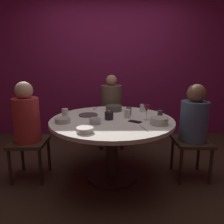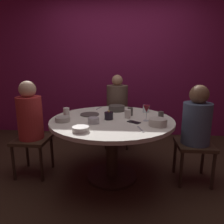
% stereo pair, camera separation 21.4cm
% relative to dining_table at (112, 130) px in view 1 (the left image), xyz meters
% --- Properties ---
extents(ground_plane, '(8.00, 8.00, 0.00)m').
position_rel_dining_table_xyz_m(ground_plane, '(0.00, 0.00, -0.59)').
color(ground_plane, '#382619').
extents(back_wall, '(6.00, 0.10, 2.60)m').
position_rel_dining_table_xyz_m(back_wall, '(0.00, 1.68, 0.71)').
color(back_wall, maroon).
rests_on(back_wall, ground).
extents(dining_table, '(1.41, 1.41, 0.74)m').
position_rel_dining_table_xyz_m(dining_table, '(0.00, 0.00, 0.00)').
color(dining_table, silver).
rests_on(dining_table, ground).
extents(seated_diner_left, '(0.40, 0.40, 1.16)m').
position_rel_dining_table_xyz_m(seated_diner_left, '(-0.98, 0.00, 0.12)').
color(seated_diner_left, '#3F2D1E').
rests_on(seated_diner_left, ground).
extents(seated_diner_back, '(0.40, 0.40, 1.18)m').
position_rel_dining_table_xyz_m(seated_diner_back, '(0.00, 0.99, 0.13)').
color(seated_diner_back, '#3F2D1E').
rests_on(seated_diner_back, ground).
extents(seated_diner_right, '(0.40, 0.40, 1.13)m').
position_rel_dining_table_xyz_m(seated_diner_right, '(0.95, 0.00, 0.11)').
color(seated_diner_right, '#3F2D1E').
rests_on(seated_diner_right, ground).
extents(candle_holder, '(0.10, 0.10, 0.11)m').
position_rel_dining_table_xyz_m(candle_holder, '(-0.03, -0.03, 0.18)').
color(candle_holder, black).
rests_on(candle_holder, dining_table).
extents(wine_glass, '(0.08, 0.08, 0.18)m').
position_rel_dining_table_xyz_m(wine_glass, '(0.38, -0.05, 0.27)').
color(wine_glass, silver).
rests_on(wine_glass, dining_table).
extents(dinner_plate, '(0.23, 0.23, 0.01)m').
position_rel_dining_table_xyz_m(dinner_plate, '(-0.29, 0.16, 0.15)').
color(dinner_plate, '#4C4742').
rests_on(dinner_plate, dining_table).
extents(cell_phone, '(0.15, 0.14, 0.01)m').
position_rel_dining_table_xyz_m(cell_phone, '(0.25, -0.13, 0.14)').
color(cell_phone, black).
rests_on(cell_phone, dining_table).
extents(bowl_serving_large, '(0.12, 0.12, 0.06)m').
position_rel_dining_table_xyz_m(bowl_serving_large, '(-0.18, -0.19, 0.17)').
color(bowl_serving_large, '#B7B7BC').
rests_on(bowl_serving_large, dining_table).
extents(bowl_salad_center, '(0.21, 0.21, 0.07)m').
position_rel_dining_table_xyz_m(bowl_salad_center, '(0.03, 0.41, 0.18)').
color(bowl_salad_center, '#4C4742').
rests_on(bowl_salad_center, dining_table).
extents(bowl_small_white, '(0.16, 0.16, 0.05)m').
position_rel_dining_table_xyz_m(bowl_small_white, '(-0.53, -0.16, 0.17)').
color(bowl_small_white, '#B2ADA3').
rests_on(bowl_small_white, dining_table).
extents(bowl_sauce_side, '(0.16, 0.16, 0.05)m').
position_rel_dining_table_xyz_m(bowl_sauce_side, '(-0.26, -0.47, 0.16)').
color(bowl_sauce_side, silver).
rests_on(bowl_sauce_side, dining_table).
extents(bowl_rice_portion, '(0.19, 0.19, 0.07)m').
position_rel_dining_table_xyz_m(bowl_rice_portion, '(0.49, -0.22, 0.18)').
color(bowl_rice_portion, beige).
rests_on(bowl_rice_portion, dining_table).
extents(cup_near_candle, '(0.07, 0.07, 0.10)m').
position_rel_dining_table_xyz_m(cup_near_candle, '(0.18, 0.05, 0.19)').
color(cup_near_candle, silver).
rests_on(cup_near_candle, dining_table).
extents(cup_by_left_diner, '(0.08, 0.08, 0.09)m').
position_rel_dining_table_xyz_m(cup_by_left_diner, '(0.41, 0.36, 0.19)').
color(cup_by_left_diner, silver).
rests_on(cup_by_left_diner, dining_table).
extents(cup_by_right_diner, '(0.07, 0.07, 0.11)m').
position_rel_dining_table_xyz_m(cup_by_right_diner, '(-0.54, 0.03, 0.20)').
color(cup_by_right_diner, silver).
rests_on(cup_by_right_diner, dining_table).
extents(cup_center_front, '(0.06, 0.06, 0.09)m').
position_rel_dining_table_xyz_m(cup_center_front, '(0.55, 0.01, 0.19)').
color(cup_center_front, '#4C4742').
rests_on(cup_center_front, dining_table).
extents(cup_far_edge, '(0.06, 0.06, 0.10)m').
position_rel_dining_table_xyz_m(cup_far_edge, '(0.21, 0.18, 0.19)').
color(cup_far_edge, '#4C4742').
rests_on(cup_far_edge, dining_table).
extents(fork_near_plate, '(0.06, 0.18, 0.01)m').
position_rel_dining_table_xyz_m(fork_near_plate, '(0.31, -0.37, 0.14)').
color(fork_near_plate, '#B7B7BC').
rests_on(fork_near_plate, dining_table).
extents(knife_near_plate, '(0.06, 0.18, 0.01)m').
position_rel_dining_table_xyz_m(knife_near_plate, '(-0.23, 0.54, 0.14)').
color(knife_near_plate, '#B7B7BC').
rests_on(knife_near_plate, dining_table).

